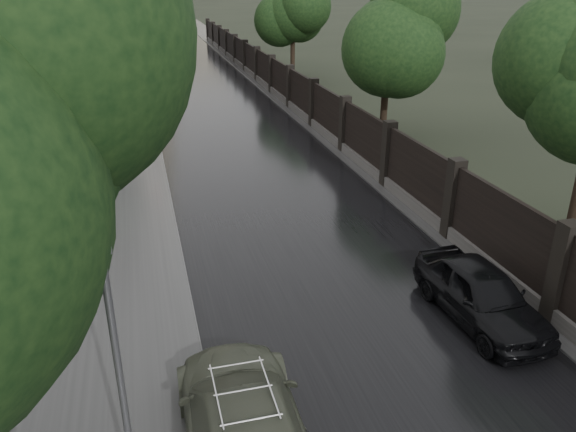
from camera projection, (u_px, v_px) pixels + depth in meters
The scene contains 11 objects.
road at pixel (144, 0), 176.87m from camera, with size 8.00×420.00×0.02m, color black.
sidewalk_left at pixel (124, 0), 175.43m from camera, with size 4.00×420.00×0.16m, color #2D2D2D.
verge_right at pixel (162, 0), 178.16m from camera, with size 3.00×420.00×0.08m, color #2D2D2D.
fence_right at pixel (282, 86), 37.56m from camera, with size 0.45×75.72×2.70m.
tree_left_far at pixel (71, 27), 31.12m from camera, with size 4.25×4.25×7.39m.
tree_right_b at pixel (389, 40), 27.80m from camera, with size 4.08×4.08×7.01m.
tree_right_c at pixel (293, 15), 43.75m from camera, with size 4.08×4.08×7.01m.
lamp_post at pixel (124, 407), 7.50m from camera, with size 0.25×0.12×5.11m.
traffic_light at pixel (148, 92), 28.69m from camera, with size 0.16×0.32×4.00m.
volga_sedan at pixel (245, 428), 9.71m from camera, with size 2.16×5.31×1.54m, color #4B4F3F.
car_right_near at pixel (481, 294), 13.84m from camera, with size 1.71×4.26×1.45m, color black.
Camera 1 is at (-4.79, -4.72, 8.01)m, focal length 35.00 mm.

